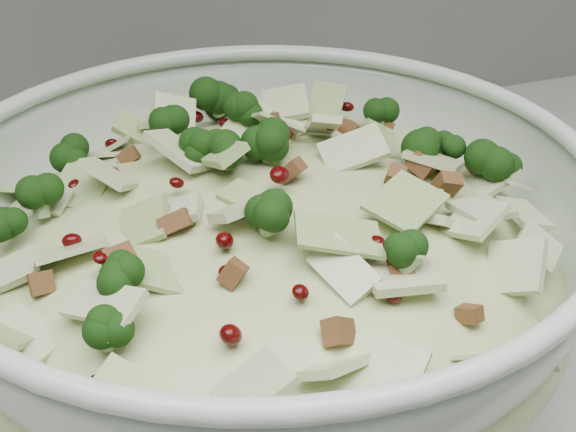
# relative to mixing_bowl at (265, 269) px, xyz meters

# --- Properties ---
(mixing_bowl) EXTENTS (0.51, 0.51, 0.16)m
(mixing_bowl) POSITION_rel_mixing_bowl_xyz_m (0.00, 0.00, 0.00)
(mixing_bowl) COLOR #ADBEAE
(mixing_bowl) RESTS_ON counter
(salad) EXTENTS (0.51, 0.51, 0.16)m
(salad) POSITION_rel_mixing_bowl_xyz_m (-0.00, 0.00, 0.03)
(salad) COLOR #B0BE82
(salad) RESTS_ON mixing_bowl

